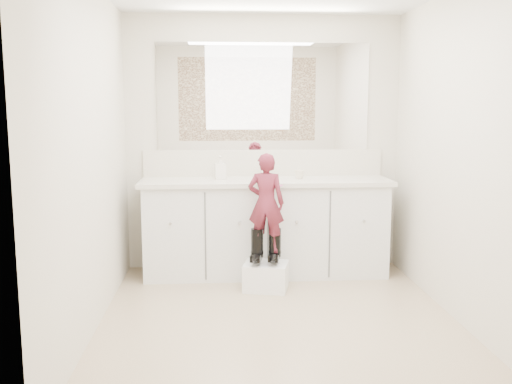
{
  "coord_description": "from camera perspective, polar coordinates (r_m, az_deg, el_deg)",
  "views": [
    {
      "loc": [
        -0.43,
        -3.94,
        1.55
      ],
      "look_at": [
        -0.12,
        0.71,
        0.85
      ],
      "focal_mm": 40.0,
      "sensor_mm": 36.0,
      "label": 1
    }
  ],
  "objects": [
    {
      "name": "toddler",
      "position": [
        4.77,
        1.01,
        -1.1
      ],
      "size": [
        0.34,
        0.26,
        0.84
      ],
      "primitive_type": "imported",
      "rotation": [
        0.0,
        0.0,
        2.92
      ],
      "color": "#982E4A",
      "rests_on": "step_stool"
    },
    {
      "name": "toothbrush",
      "position": [
        4.74,
        1.87,
        0.43
      ],
      "size": [
        0.13,
        0.04,
        0.06
      ],
      "primitive_type": "cylinder",
      "rotation": [
        0.0,
        1.22,
        -0.22
      ],
      "color": "#FF63BD",
      "rests_on": "toddler"
    },
    {
      "name": "dot_panel",
      "position": [
        2.49,
        6.29,
        10.75
      ],
      "size": [
        2.0,
        0.01,
        1.2
      ],
      "primitive_type": "cube",
      "color": "#472819",
      "rests_on": "wall_front"
    },
    {
      "name": "step_stool",
      "position": [
        4.92,
        0.99,
        -8.42
      ],
      "size": [
        0.42,
        0.37,
        0.23
      ],
      "primitive_type": "cube",
      "rotation": [
        0.0,
        0.0,
        -0.22
      ],
      "color": "white",
      "rests_on": "floor"
    },
    {
      "name": "backsplash",
      "position": [
        5.46,
        0.74,
        2.93
      ],
      "size": [
        2.28,
        0.03,
        0.25
      ],
      "primitive_type": "cube",
      "color": "beige",
      "rests_on": "countertop"
    },
    {
      "name": "countertop",
      "position": [
        5.21,
        0.97,
        1.04
      ],
      "size": [
        2.28,
        0.58,
        0.04
      ],
      "primitive_type": "cube",
      "color": "beige",
      "rests_on": "vanity_cabinet"
    },
    {
      "name": "boot_right",
      "position": [
        4.85,
        1.89,
        -5.39
      ],
      "size": [
        0.15,
        0.22,
        0.3
      ],
      "primitive_type": null,
      "rotation": [
        0.0,
        0.0,
        -0.22
      ],
      "color": "black",
      "rests_on": "step_stool"
    },
    {
      "name": "floor",
      "position": [
        4.25,
        2.33,
        -12.85
      ],
      "size": [
        3.0,
        3.0,
        0.0
      ],
      "primitive_type": "plane",
      "color": "#977F62",
      "rests_on": "ground"
    },
    {
      "name": "wall_left",
      "position": [
        4.05,
        -16.22,
        3.23
      ],
      "size": [
        0.0,
        3.0,
        3.0
      ],
      "primitive_type": "plane",
      "rotation": [
        1.57,
        0.0,
        1.57
      ],
      "color": "beige",
      "rests_on": "floor"
    },
    {
      "name": "mirror",
      "position": [
        5.44,
        0.75,
        9.49
      ],
      "size": [
        2.0,
        0.02,
        1.0
      ],
      "primitive_type": "cube",
      "color": "white",
      "rests_on": "wall_back"
    },
    {
      "name": "cup",
      "position": [
        5.26,
        4.35,
        1.77
      ],
      "size": [
        0.11,
        0.11,
        0.08
      ],
      "primitive_type": "imported",
      "rotation": [
        0.0,
        0.0,
        -0.24
      ],
      "color": "beige",
      "rests_on": "countertop"
    },
    {
      "name": "boot_left",
      "position": [
        4.84,
        0.11,
        -5.43
      ],
      "size": [
        0.15,
        0.22,
        0.3
      ],
      "primitive_type": null,
      "rotation": [
        0.0,
        0.0,
        -0.22
      ],
      "color": "black",
      "rests_on": "step_stool"
    },
    {
      "name": "wall_front",
      "position": [
        2.5,
        6.16,
        0.4
      ],
      "size": [
        2.6,
        0.0,
        2.6
      ],
      "primitive_type": "plane",
      "rotation": [
        -1.57,
        0.0,
        0.0
      ],
      "color": "beige",
      "rests_on": "floor"
    },
    {
      "name": "wall_back",
      "position": [
        5.46,
        0.73,
        4.87
      ],
      "size": [
        2.6,
        0.0,
        2.6
      ],
      "primitive_type": "plane",
      "rotation": [
        1.57,
        0.0,
        0.0
      ],
      "color": "beige",
      "rests_on": "floor"
    },
    {
      "name": "faucet",
      "position": [
        5.36,
        0.83,
        2.01
      ],
      "size": [
        0.08,
        0.08,
        0.1
      ],
      "primitive_type": "cylinder",
      "color": "silver",
      "rests_on": "countertop"
    },
    {
      "name": "wall_right",
      "position": [
        4.31,
        19.9,
        3.37
      ],
      "size": [
        0.0,
        3.0,
        3.0
      ],
      "primitive_type": "plane",
      "rotation": [
        1.57,
        0.0,
        -1.57
      ],
      "color": "beige",
      "rests_on": "floor"
    },
    {
      "name": "soap_bottle",
      "position": [
        5.23,
        -3.61,
        2.46
      ],
      "size": [
        0.11,
        0.11,
        0.21
      ],
      "primitive_type": "imported",
      "rotation": [
        0.0,
        0.0,
        0.11
      ],
      "color": "white",
      "rests_on": "countertop"
    },
    {
      "name": "vanity_cabinet",
      "position": [
        5.3,
        0.95,
        -3.71
      ],
      "size": [
        2.2,
        0.55,
        0.85
      ],
      "primitive_type": "cube",
      "color": "silver",
      "rests_on": "floor"
    }
  ]
}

